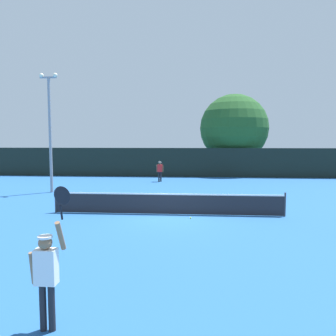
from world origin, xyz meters
name	(u,v)px	position (x,y,z in m)	size (l,w,h in m)	color
ground_plane	(167,214)	(0.00, 0.00, 0.00)	(120.00, 120.00, 0.00)	#235693
tennis_net	(167,203)	(0.00, 0.00, 0.51)	(10.55, 0.08, 1.07)	#232328
perimeter_fence	(180,162)	(0.00, 15.36, 1.33)	(35.70, 0.12, 2.67)	black
player_serving	(47,268)	(-1.39, -9.24, 1.14)	(0.67, 0.40, 2.58)	white
player_receiving	(160,170)	(-1.53, 11.72, 0.99)	(0.57, 0.24, 1.62)	red
tennis_ball	(191,218)	(1.07, -0.73, 0.03)	(0.07, 0.07, 0.07)	#CCE033
light_pole	(50,125)	(-8.00, 5.80, 4.36)	(1.18, 0.28, 7.61)	gray
large_tree	(234,128)	(5.24, 18.66, 4.57)	(6.76, 6.76, 7.96)	brown
parked_car_near	(237,162)	(6.30, 24.10, 0.78)	(2.21, 4.33, 1.69)	white
parked_car_mid	(273,163)	(10.33, 23.75, 0.78)	(2.33, 4.38, 1.69)	white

